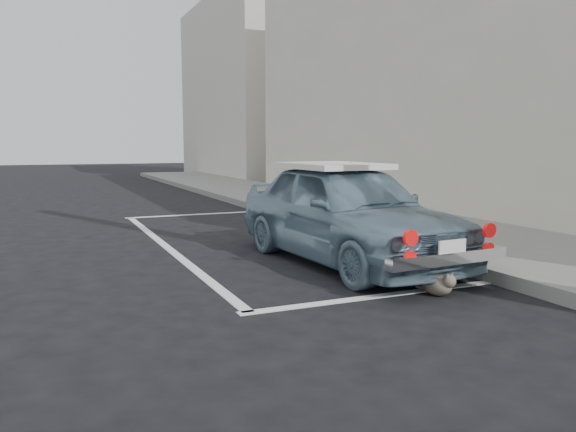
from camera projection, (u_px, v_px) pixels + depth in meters
name	position (u px, v px, depth m)	size (l,w,h in m)	color
ground	(315.00, 289.00, 5.73)	(80.00, 80.00, 0.00)	black
sidewalk	(440.00, 234.00, 8.81)	(2.80, 40.00, 0.15)	slate
shop_building	(506.00, 45.00, 11.45)	(3.50, 18.00, 7.00)	beige
building_far	(245.00, 89.00, 25.91)	(3.50, 10.00, 8.00)	beige
pline_rear	(384.00, 295.00, 5.47)	(3.00, 0.12, 0.01)	silver
pline_front	(198.00, 214.00, 11.82)	(3.00, 0.12, 0.01)	silver
pline_side	(166.00, 247.00, 8.09)	(0.12, 7.00, 0.01)	silver
retro_coupe	(347.00, 211.00, 6.97)	(1.69, 3.80, 1.27)	slate
cat	(439.00, 284.00, 5.47)	(0.28, 0.47, 0.26)	#7B6C5D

